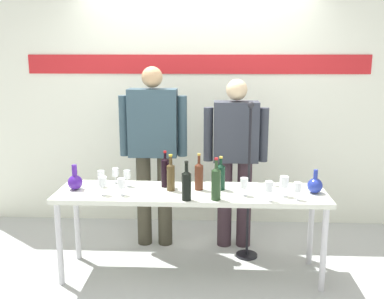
{
  "coord_description": "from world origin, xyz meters",
  "views": [
    {
      "loc": [
        0.18,
        -3.49,
        1.87
      ],
      "look_at": [
        0.0,
        0.15,
        1.07
      ],
      "focal_mm": 41.01,
      "sensor_mm": 36.0,
      "label": 1
    }
  ],
  "objects": [
    {
      "name": "wine_glass_left_3",
      "position": [
        -0.56,
        0.11,
        0.85
      ],
      "size": [
        0.06,
        0.06,
        0.14
      ],
      "color": "white",
      "rests_on": "display_table"
    },
    {
      "name": "wine_bottle_1",
      "position": [
        -0.02,
        -0.23,
        0.88
      ],
      "size": [
        0.07,
        0.07,
        0.32
      ],
      "color": "black",
      "rests_on": "display_table"
    },
    {
      "name": "wine_bottle_5",
      "position": [
        -0.23,
        0.12,
        0.88
      ],
      "size": [
        0.07,
        0.07,
        0.32
      ],
      "color": "black",
      "rests_on": "display_table"
    },
    {
      "name": "decanter_blue_left",
      "position": [
        -0.98,
        0.0,
        0.82
      ],
      "size": [
        0.12,
        0.12,
        0.21
      ],
      "color": "#441D92",
      "rests_on": "display_table"
    },
    {
      "name": "back_wall",
      "position": [
        0.0,
        1.29,
        1.5
      ],
      "size": [
        5.19,
        0.11,
        3.0
      ],
      "color": "white",
      "rests_on": "ground"
    },
    {
      "name": "presenter_right",
      "position": [
        0.39,
        0.6,
        0.94
      ],
      "size": [
        0.61,
        0.22,
        1.64
      ],
      "color": "#37272E",
      "rests_on": "ground"
    },
    {
      "name": "decanter_blue_right",
      "position": [
        1.02,
        0.0,
        0.81
      ],
      "size": [
        0.12,
        0.12,
        0.2
      ],
      "color": "#233397",
      "rests_on": "display_table"
    },
    {
      "name": "wine_bottle_3",
      "position": [
        0.06,
        0.04,
        0.87
      ],
      "size": [
        0.07,
        0.07,
        0.31
      ],
      "color": "#532717",
      "rests_on": "display_table"
    },
    {
      "name": "wine_glass_right_3",
      "position": [
        0.43,
        -0.1,
        0.85
      ],
      "size": [
        0.06,
        0.06,
        0.15
      ],
      "color": "white",
      "rests_on": "display_table"
    },
    {
      "name": "display_table",
      "position": [
        0.0,
        0.0,
        0.68
      ],
      "size": [
        2.24,
        0.57,
        0.75
      ],
      "color": "silver",
      "rests_on": "ground"
    },
    {
      "name": "wine_bottle_0",
      "position": [
        0.25,
        0.06,
        0.87
      ],
      "size": [
        0.08,
        0.08,
        0.29
      ],
      "color": "black",
      "rests_on": "display_table"
    },
    {
      "name": "wine_glass_left_4",
      "position": [
        -0.68,
        0.21,
        0.84
      ],
      "size": [
        0.06,
        0.06,
        0.13
      ],
      "color": "white",
      "rests_on": "display_table"
    },
    {
      "name": "wine_bottle_4",
      "position": [
        0.21,
        -0.21,
        0.89
      ],
      "size": [
        0.07,
        0.07,
        0.34
      ],
      "color": "#203A1D",
      "rests_on": "display_table"
    },
    {
      "name": "wine_glass_left_1",
      "position": [
        -0.56,
        -0.13,
        0.84
      ],
      "size": [
        0.07,
        0.07,
        0.14
      ],
      "color": "white",
      "rests_on": "display_table"
    },
    {
      "name": "wine_glass_right_0",
      "position": [
        0.75,
        -0.1,
        0.86
      ],
      "size": [
        0.07,
        0.07,
        0.17
      ],
      "color": "white",
      "rests_on": "display_table"
    },
    {
      "name": "wine_bottle_2",
      "position": [
        -0.17,
        0.01,
        0.88
      ],
      "size": [
        0.07,
        0.07,
        0.31
      ],
      "color": "#47371C",
      "rests_on": "display_table"
    },
    {
      "name": "wine_glass_left_0",
      "position": [
        -0.71,
        -0.13,
        0.86
      ],
      "size": [
        0.07,
        0.07,
        0.15
      ],
      "color": "white",
      "rests_on": "display_table"
    },
    {
      "name": "wine_glass_right_2",
      "position": [
        0.61,
        -0.22,
        0.86
      ],
      "size": [
        0.06,
        0.06,
        0.16
      ],
      "color": "white",
      "rests_on": "display_table"
    },
    {
      "name": "wine_glass_left_2",
      "position": [
        -0.78,
        0.09,
        0.84
      ],
      "size": [
        0.06,
        0.06,
        0.14
      ],
      "color": "white",
      "rests_on": "display_table"
    },
    {
      "name": "ground_plane",
      "position": [
        0.0,
        0.0,
        0.0
      ],
      "size": [
        10.0,
        10.0,
        0.0
      ],
      "primitive_type": "plane",
      "color": "#AFB3AF"
    },
    {
      "name": "wine_glass_right_1",
      "position": [
        0.84,
        -0.19,
        0.85
      ],
      "size": [
        0.06,
        0.06,
        0.14
      ],
      "color": "white",
      "rests_on": "display_table"
    },
    {
      "name": "microphone_stand",
      "position": [
        0.51,
        0.35,
        0.48
      ],
      "size": [
        0.2,
        0.2,
        1.46
      ],
      "color": "black",
      "rests_on": "ground"
    },
    {
      "name": "presenter_left",
      "position": [
        -0.39,
        0.6,
        1.02
      ],
      "size": [
        0.65,
        0.22,
        1.75
      ],
      "color": "#3C392B",
      "rests_on": "ground"
    }
  ]
}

